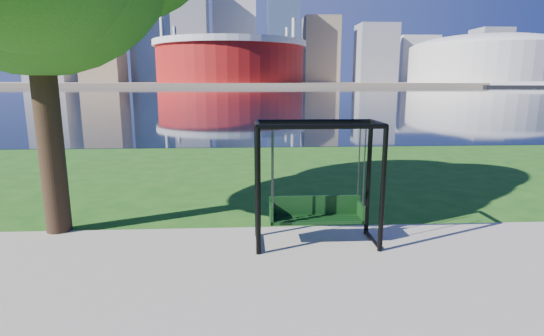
{
  "coord_description": "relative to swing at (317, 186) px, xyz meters",
  "views": [
    {
      "loc": [
        -0.6,
        -6.53,
        2.88
      ],
      "look_at": [
        -0.23,
        0.0,
        1.54
      ],
      "focal_mm": 28.0,
      "sensor_mm": 36.0,
      "label": 1
    }
  ],
  "objects": [
    {
      "name": "ground",
      "position": [
        -0.59,
        -0.63,
        -1.07
      ],
      "size": [
        900.0,
        900.0,
        0.0
      ],
      "primitive_type": "plane",
      "color": "#1E5114",
      "rests_on": "ground"
    },
    {
      "name": "path",
      "position": [
        -0.59,
        -1.13,
        -1.05
      ],
      "size": [
        120.0,
        4.0,
        0.03
      ],
      "primitive_type": "cube",
      "color": "#9E937F",
      "rests_on": "ground"
    },
    {
      "name": "river",
      "position": [
        -0.59,
        101.37,
        -1.06
      ],
      "size": [
        900.0,
        180.0,
        0.02
      ],
      "primitive_type": "cube",
      "color": "black",
      "rests_on": "ground"
    },
    {
      "name": "far_bank",
      "position": [
        -0.59,
        305.37,
        -0.07
      ],
      "size": [
        900.0,
        228.0,
        2.0
      ],
      "primitive_type": "cube",
      "color": "#937F60",
      "rests_on": "ground"
    },
    {
      "name": "stadium",
      "position": [
        -10.59,
        234.37,
        13.16
      ],
      "size": [
        83.0,
        83.0,
        32.0
      ],
      "color": "maroon",
      "rests_on": "far_bank"
    },
    {
      "name": "arena",
      "position": [
        134.41,
        234.37,
        14.81
      ],
      "size": [
        84.0,
        84.0,
        26.56
      ],
      "color": "beige",
      "rests_on": "far_bank"
    },
    {
      "name": "skyline",
      "position": [
        -4.85,
        318.77,
        34.82
      ],
      "size": [
        392.0,
        66.0,
        96.5
      ],
      "color": "gray",
      "rests_on": "far_bank"
    },
    {
      "name": "swing",
      "position": [
        0.0,
        0.0,
        0.0
      ],
      "size": [
        2.16,
        0.94,
        2.21
      ],
      "rotation": [
        0.0,
        0.0,
        0.0
      ],
      "color": "black",
      "rests_on": "ground"
    },
    {
      "name": "barge",
      "position": [
        120.2,
        180.93,
        0.15
      ],
      "size": [
        27.58,
        15.96,
        2.68
      ],
      "rotation": [
        0.0,
        0.0,
        -0.35
      ],
      "color": "black",
      "rests_on": "river"
    }
  ]
}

